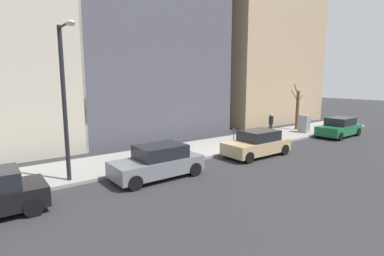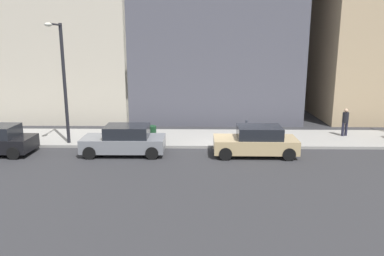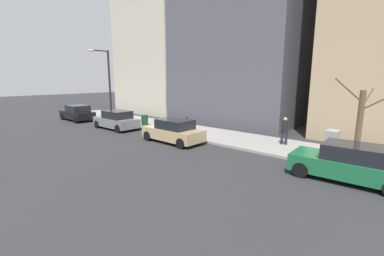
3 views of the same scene
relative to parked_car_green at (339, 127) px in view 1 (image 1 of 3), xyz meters
The scene contains 11 objects.
ground_plane 11.09m from the parked_car_green, 84.71° to the left, with size 120.00×120.00×0.00m, color #2B2B2D.
sidewalk 11.44m from the parked_car_green, 74.67° to the left, with size 4.00×36.00×0.15m, color gray.
parked_car_green is the anchor object (origin of this frame).
parked_car_tan 9.91m from the parked_car_green, 90.93° to the left, with size 1.94×4.21×1.52m.
parked_car_grey 16.65m from the parked_car_green, 90.34° to the left, with size 1.95×4.22×1.52m.
parking_meter 10.33m from the parked_car_green, 81.82° to the left, with size 0.14×0.10×1.35m.
utility_box 2.61m from the parked_car_green, 27.03° to the left, with size 0.83×0.61×1.43m.
streetlamp 20.45m from the parked_car_green, 86.30° to the left, with size 1.97×0.32×6.50m.
bare_tree 3.84m from the parked_car_green, ahead, with size 1.40×2.12×3.99m.
trash_bin 15.64m from the parked_car_green, 82.95° to the left, with size 0.56×0.56×0.90m, color #14381E.
pedestrian_near_meter 5.35m from the parked_car_green, 49.36° to the left, with size 0.36×0.39×1.66m.
Camera 1 is at (-12.70, 12.39, 4.47)m, focal length 28.00 mm.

